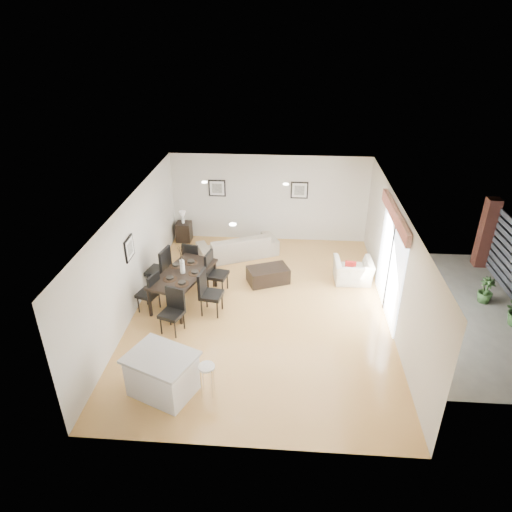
# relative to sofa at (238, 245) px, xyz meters

# --- Properties ---
(ground) EXTENTS (8.00, 8.00, 0.00)m
(ground) POSITION_rel_sofa_xyz_m (0.86, -2.75, -0.34)
(ground) COLOR tan
(ground) RESTS_ON ground
(wall_back) EXTENTS (6.00, 0.04, 2.70)m
(wall_back) POSITION_rel_sofa_xyz_m (0.86, 1.25, 1.01)
(wall_back) COLOR beige
(wall_back) RESTS_ON ground
(wall_front) EXTENTS (6.00, 0.04, 2.70)m
(wall_front) POSITION_rel_sofa_xyz_m (0.86, -6.75, 1.01)
(wall_front) COLOR beige
(wall_front) RESTS_ON ground
(wall_left) EXTENTS (0.04, 8.00, 2.70)m
(wall_left) POSITION_rel_sofa_xyz_m (-2.14, -2.75, 1.01)
(wall_left) COLOR beige
(wall_left) RESTS_ON ground
(wall_right) EXTENTS (0.04, 8.00, 2.70)m
(wall_right) POSITION_rel_sofa_xyz_m (3.86, -2.75, 1.01)
(wall_right) COLOR beige
(wall_right) RESTS_ON ground
(ceiling) EXTENTS (6.00, 8.00, 0.02)m
(ceiling) POSITION_rel_sofa_xyz_m (0.86, -2.75, 2.36)
(ceiling) COLOR white
(ceiling) RESTS_ON wall_back
(sofa) EXTENTS (2.47, 1.78, 0.67)m
(sofa) POSITION_rel_sofa_xyz_m (0.00, 0.00, 0.00)
(sofa) COLOR #9F9481
(sofa) RESTS_ON ground
(armchair) EXTENTS (1.01, 0.89, 0.64)m
(armchair) POSITION_rel_sofa_xyz_m (3.20, -1.26, -0.02)
(armchair) COLOR beige
(armchair) RESTS_ON ground
(courtyard_plant_b) EXTENTS (0.37, 0.37, 0.66)m
(courtyard_plant_b) POSITION_rel_sofa_xyz_m (6.35, -2.00, -0.01)
(courtyard_plant_b) COLOR #325424
(courtyard_plant_b) RESTS_ON ground
(dining_table) EXTENTS (1.49, 2.10, 0.79)m
(dining_table) POSITION_rel_sofa_xyz_m (-1.05, -2.48, 0.38)
(dining_table) COLOR black
(dining_table) RESTS_ON ground
(dining_chair_wnear) EXTENTS (0.57, 0.57, 1.02)m
(dining_chair_wnear) POSITION_rel_sofa_xyz_m (-1.73, -2.98, 0.23)
(dining_chair_wnear) COLOR black
(dining_chair_wnear) RESTS_ON ground
(dining_chair_wfar) EXTENTS (0.64, 0.64, 1.19)m
(dining_chair_wfar) POSITION_rel_sofa_xyz_m (-1.71, -2.03, 0.33)
(dining_chair_wfar) COLOR black
(dining_chair_wfar) RESTS_ON ground
(dining_chair_enear) EXTENTS (0.56, 0.56, 1.10)m
(dining_chair_enear) POSITION_rel_sofa_xyz_m (-0.38, -2.94, 0.28)
(dining_chair_enear) COLOR black
(dining_chair_enear) RESTS_ON ground
(dining_chair_efar) EXTENTS (0.58, 0.58, 1.09)m
(dining_chair_efar) POSITION_rel_sofa_xyz_m (-0.38, -1.99, 0.27)
(dining_chair_efar) COLOR black
(dining_chair_efar) RESTS_ON ground
(dining_chair_head) EXTENTS (0.59, 0.59, 1.04)m
(dining_chair_head) POSITION_rel_sofa_xyz_m (-1.02, -3.66, 0.24)
(dining_chair_head) COLOR black
(dining_chair_head) RESTS_ON ground
(dining_chair_foot) EXTENTS (0.53, 0.53, 1.01)m
(dining_chair_foot) POSITION_rel_sofa_xyz_m (-1.07, -1.30, 0.23)
(dining_chair_foot) COLOR black
(dining_chair_foot) RESTS_ON ground
(vase) EXTENTS (0.87, 1.37, 0.72)m
(vase) POSITION_rel_sofa_xyz_m (-1.05, -2.48, 0.73)
(vase) COLOR white
(vase) RESTS_ON dining_table
(coffee_table) EXTENTS (1.21, 0.98, 0.42)m
(coffee_table) POSITION_rel_sofa_xyz_m (0.97, -1.44, -0.13)
(coffee_table) COLOR black
(coffee_table) RESTS_ON ground
(side_table) EXTENTS (0.46, 0.46, 0.60)m
(side_table) POSITION_rel_sofa_xyz_m (-1.80, 0.91, -0.04)
(side_table) COLOR black
(side_table) RESTS_ON ground
(table_lamp) EXTENTS (0.20, 0.20, 0.38)m
(table_lamp) POSITION_rel_sofa_xyz_m (-1.80, 0.91, 0.51)
(table_lamp) COLOR white
(table_lamp) RESTS_ON side_table
(cushion) EXTENTS (0.29, 0.13, 0.28)m
(cushion) POSITION_rel_sofa_xyz_m (3.11, -1.35, 0.17)
(cushion) COLOR #A61915
(cushion) RESTS_ON armchair
(kitchen_island) EXTENTS (1.48, 1.33, 0.85)m
(kitchen_island) POSITION_rel_sofa_xyz_m (-0.78, -5.59, 0.09)
(kitchen_island) COLOR silver
(kitchen_island) RESTS_ON ground
(bar_stool) EXTENTS (0.31, 0.31, 0.67)m
(bar_stool) POSITION_rel_sofa_xyz_m (0.05, -5.59, 0.24)
(bar_stool) COLOR white
(bar_stool) RESTS_ON ground
(framed_print_back_left) EXTENTS (0.52, 0.04, 0.52)m
(framed_print_back_left) POSITION_rel_sofa_xyz_m (-0.74, 1.22, 1.31)
(framed_print_back_left) COLOR black
(framed_print_back_left) RESTS_ON wall_back
(framed_print_back_right) EXTENTS (0.52, 0.04, 0.52)m
(framed_print_back_right) POSITION_rel_sofa_xyz_m (1.76, 1.22, 1.31)
(framed_print_back_right) COLOR black
(framed_print_back_right) RESTS_ON wall_back
(framed_print_left_wall) EXTENTS (0.04, 0.52, 0.52)m
(framed_print_left_wall) POSITION_rel_sofa_xyz_m (-2.11, -2.95, 1.31)
(framed_print_left_wall) COLOR black
(framed_print_left_wall) RESTS_ON wall_left
(sliding_door) EXTENTS (0.12, 2.70, 2.57)m
(sliding_door) POSITION_rel_sofa_xyz_m (3.82, -2.45, 1.33)
(sliding_door) COLOR white
(sliding_door) RESTS_ON wall_right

